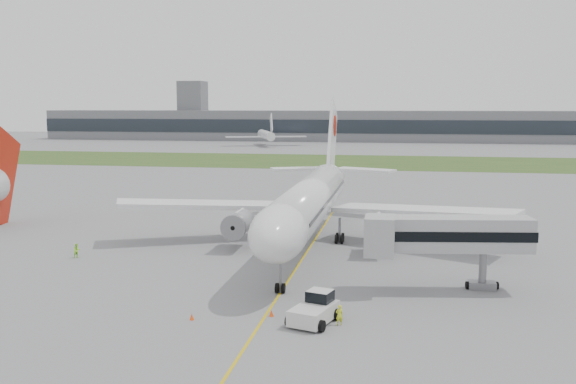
% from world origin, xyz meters
% --- Properties ---
extents(ground, '(600.00, 600.00, 0.00)m').
position_xyz_m(ground, '(0.00, 0.00, 0.00)').
color(ground, slate).
rests_on(ground, ground).
extents(apron_markings, '(70.00, 70.00, 0.04)m').
position_xyz_m(apron_markings, '(0.00, -5.00, 0.00)').
color(apron_markings, gold).
rests_on(apron_markings, ground).
extents(grass_strip, '(600.00, 50.00, 0.02)m').
position_xyz_m(grass_strip, '(0.00, 120.00, 0.01)').
color(grass_strip, '#2D471A').
rests_on(grass_strip, ground).
extents(terminal_building, '(320.00, 22.30, 14.00)m').
position_xyz_m(terminal_building, '(0.00, 229.87, 7.00)').
color(terminal_building, slate).
rests_on(terminal_building, ground).
extents(control_tower, '(12.00, 12.00, 56.00)m').
position_xyz_m(control_tower, '(-90.00, 232.00, 0.00)').
color(control_tower, slate).
rests_on(control_tower, ground).
extents(airliner, '(48.13, 53.95, 17.88)m').
position_xyz_m(airliner, '(0.00, 4.87, 5.66)').
color(airliner, white).
rests_on(airliner, ground).
extents(pushback_tug, '(4.03, 5.01, 2.29)m').
position_xyz_m(pushback_tug, '(4.10, -22.05, 1.05)').
color(pushback_tug, silver).
rests_on(pushback_tug, ground).
extents(jet_bridge, '(14.91, 6.19, 6.93)m').
position_xyz_m(jet_bridge, '(14.09, -11.78, 5.13)').
color(jet_bridge, '#A3A3A6').
rests_on(jet_bridge, ground).
extents(safety_cone_left, '(0.36, 0.36, 0.50)m').
position_xyz_m(safety_cone_left, '(-5.45, -23.29, 0.25)').
color(safety_cone_left, '#FF4D0D').
rests_on(safety_cone_left, ground).
extents(safety_cone_right, '(0.38, 0.38, 0.53)m').
position_xyz_m(safety_cone_right, '(0.50, -21.38, 0.26)').
color(safety_cone_right, '#FF4D0D').
rests_on(safety_cone_right, ground).
extents(ground_crew_near, '(0.69, 0.59, 1.59)m').
position_xyz_m(ground_crew_near, '(6.00, -22.46, 0.80)').
color(ground_crew_near, yellow).
rests_on(ground_crew_near, ground).
extents(ground_crew_far, '(0.94, 0.98, 1.59)m').
position_xyz_m(ground_crew_far, '(-24.46, -5.80, 0.80)').
color(ground_crew_far, '#A5FF2A').
rests_on(ground_crew_far, ground).
extents(distant_aircraft_left, '(40.99, 38.62, 12.67)m').
position_xyz_m(distant_aircraft_left, '(-44.43, 188.33, 0.00)').
color(distant_aircraft_left, white).
rests_on(distant_aircraft_left, ground).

